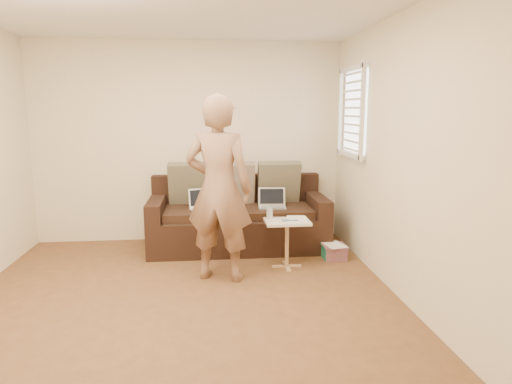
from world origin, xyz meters
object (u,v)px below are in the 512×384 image
Objects in this scene: sofa at (238,215)px; person at (219,189)px; drinking_glass at (270,213)px; laptop_silver at (273,208)px; side_table at (287,244)px; laptop_white at (205,210)px; striped_box at (334,252)px.

sofa is 1.20m from person.
person is 15.75× the size of drinking_glass.
side_table is at bearing -79.97° from laptop_silver.
drinking_glass is (-0.18, 0.12, 0.33)m from side_table.
person is at bearing -99.97° from laptop_white.
sofa is 6.49× the size of laptop_silver.
laptop_white is at bearing 162.21° from striped_box.
sofa is at bearing -5.51° from laptop_white.
laptop_silver is at bearing -19.13° from laptop_white.
laptop_white is (-0.83, 0.01, 0.00)m from laptop_silver.
side_table is (0.89, -0.70, -0.25)m from laptop_white.
laptop_silver is (0.42, -0.10, 0.10)m from sofa.
sofa is 1.16× the size of person.
drinking_glass is (0.57, 0.37, -0.35)m from person.
sofa is 0.44m from laptop_silver.
striped_box is at bearing -27.90° from sofa.
person is 1.04m from side_table.
person is at bearing -121.15° from laptop_silver.
person is 0.76m from drinking_glass.
sofa is 0.94m from side_table.
laptop_silver is 0.83m from laptop_white.
drinking_glass is at bearing -65.78° from sofa.
side_table is at bearing -58.58° from sofa.
striped_box is (1.09, -0.58, -0.34)m from sofa.
person reaches higher than sofa.
drinking_glass is (0.71, -0.58, 0.07)m from laptop_white.
person is 6.85× the size of striped_box.
laptop_silver is 0.18× the size of person.
sofa is 4.11× the size of side_table.
person is 3.53× the size of side_table.
laptop_silver is 2.83× the size of drinking_glass.
sofa reaches higher than drinking_glass.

